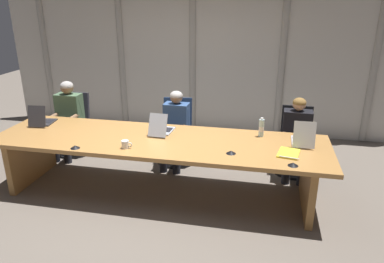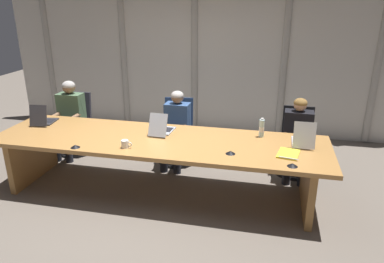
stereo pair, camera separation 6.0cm
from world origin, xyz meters
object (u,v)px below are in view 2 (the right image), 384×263
object	(u,v)px
office_chair_center	(296,149)
conference_mic_left_side	(292,165)
laptop_left_end	(44,120)
conference_mic_right_side	(75,146)
person_center	(298,134)
conference_mic_middle	(230,152)
laptop_center	(303,140)
water_bottle_primary	(262,128)
person_left_mid	(176,125)
spiral_notepad	(288,154)
office_chair_left_mid	(178,138)
laptop_left_mid	(162,129)
office_chair_left_end	(76,130)
coffee_mug_near	(125,144)
person_left_end	(69,114)

from	to	relation	value
office_chair_center	conference_mic_left_side	xyz separation A→B (m)	(-0.14, -1.47, 0.41)
laptop_left_end	conference_mic_right_side	size ratio (longest dim) A/B	3.65
person_center	conference_mic_middle	world-z (taller)	person_center
laptop_center	office_chair_center	world-z (taller)	laptop_center
water_bottle_primary	conference_mic_right_side	distance (m)	2.25
person_left_mid	spiral_notepad	distance (m)	1.86
office_chair_left_mid	conference_mic_right_side	world-z (taller)	office_chair_left_mid
laptop_left_mid	office_chair_left_end	size ratio (longest dim) A/B	0.46
laptop_center	office_chair_left_mid	distance (m)	2.00
office_chair_center	conference_mic_right_side	world-z (taller)	office_chair_center
office_chair_left_mid	person_left_mid	bearing A→B (deg)	0.84
office_chair_left_mid	coffee_mug_near	world-z (taller)	office_chair_left_mid
water_bottle_primary	spiral_notepad	size ratio (longest dim) A/B	0.71
laptop_left_end	conference_mic_right_side	distance (m)	1.10
laptop_left_mid	office_chair_center	distance (m)	1.97
conference_mic_middle	person_left_end	bearing A→B (deg)	156.88
person_center	conference_mic_left_side	distance (m)	1.32
office_chair_left_mid	water_bottle_primary	distance (m)	1.52
office_chair_center	spiral_notepad	bearing A→B (deg)	-8.16
laptop_left_end	spiral_notepad	xyz separation A→B (m)	(3.27, -0.35, -0.05)
office_chair_left_mid	laptop_left_mid	bearing A→B (deg)	-4.93
conference_mic_middle	laptop_center	bearing A→B (deg)	29.37
laptop_left_end	conference_mic_middle	size ratio (longest dim) A/B	3.65
laptop_left_end	conference_mic_left_side	distance (m)	3.36
person_left_end	laptop_left_mid	bearing A→B (deg)	68.55
water_bottle_primary	office_chair_left_mid	bearing A→B (deg)	151.78
office_chair_left_mid	water_bottle_primary	xyz separation A→B (m)	(1.26, -0.68, 0.50)
person_left_end	water_bottle_primary	bearing A→B (deg)	79.62
office_chair_left_end	conference_mic_middle	size ratio (longest dim) A/B	8.56
laptop_left_mid	coffee_mug_near	world-z (taller)	laptop_left_mid
water_bottle_primary	conference_mic_middle	distance (m)	0.69
person_left_end	conference_mic_right_side	size ratio (longest dim) A/B	10.72
water_bottle_primary	person_left_end	bearing A→B (deg)	170.01
spiral_notepad	conference_mic_middle	bearing A→B (deg)	-158.59
water_bottle_primary	person_left_mid	bearing A→B (deg)	157.62
person_center	conference_mic_left_side	xyz separation A→B (m)	(-0.13, -1.31, 0.13)
laptop_left_end	spiral_notepad	bearing A→B (deg)	-102.81
laptop_center	spiral_notepad	bearing A→B (deg)	153.56
person_left_mid	water_bottle_primary	bearing A→B (deg)	69.84
office_chair_center	spiral_notepad	size ratio (longest dim) A/B	2.70
office_chair_center	coffee_mug_near	bearing A→B (deg)	-55.35
office_chair_center	person_left_mid	size ratio (longest dim) A/B	0.83
laptop_center	conference_mic_middle	world-z (taller)	laptop_center
person_left_mid	laptop_left_end	bearing A→B (deg)	-66.73
person_left_end	conference_mic_left_side	bearing A→B (deg)	67.98
office_chair_center	office_chair_left_end	bearing A→B (deg)	-89.84
conference_mic_middle	spiral_notepad	distance (m)	0.64
office_chair_center	conference_mic_right_side	size ratio (longest dim) A/B	8.38
laptop_center	person_left_mid	distance (m)	1.87
laptop_left_end	person_center	size ratio (longest dim) A/B	0.36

